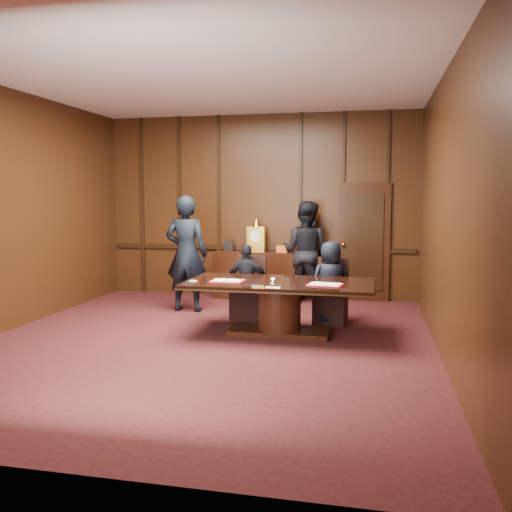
{
  "coord_description": "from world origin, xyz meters",
  "views": [
    {
      "loc": [
        2.16,
        -6.76,
        1.94
      ],
      "look_at": [
        0.45,
        1.17,
        1.05
      ],
      "focal_mm": 38.0,
      "sensor_mm": 36.0,
      "label": 1
    }
  ],
  "objects_px": {
    "witness_left": "(186,254)",
    "witness_right": "(306,252)",
    "conference_table": "(279,299)",
    "signatory_right": "(331,283)",
    "signatory_left": "(247,282)",
    "sideboard": "(256,273)"
  },
  "relations": [
    {
      "from": "witness_left",
      "to": "witness_right",
      "type": "bearing_deg",
      "value": -148.66
    },
    {
      "from": "signatory_right",
      "to": "sideboard",
      "type": "bearing_deg",
      "value": -69.3
    },
    {
      "from": "conference_table",
      "to": "witness_left",
      "type": "height_order",
      "value": "witness_left"
    },
    {
      "from": "conference_table",
      "to": "signatory_left",
      "type": "distance_m",
      "value": 1.03
    },
    {
      "from": "sideboard",
      "to": "signatory_left",
      "type": "xyz_separation_m",
      "value": [
        0.25,
        -1.83,
        0.11
      ]
    },
    {
      "from": "signatory_right",
      "to": "signatory_left",
      "type": "bearing_deg",
      "value": -19.54
    },
    {
      "from": "signatory_right",
      "to": "witness_left",
      "type": "xyz_separation_m",
      "value": [
        -2.47,
        0.46,
        0.34
      ]
    },
    {
      "from": "witness_right",
      "to": "witness_left",
      "type": "bearing_deg",
      "value": 48.25
    },
    {
      "from": "conference_table",
      "to": "signatory_left",
      "type": "bearing_deg",
      "value": 129.09
    },
    {
      "from": "signatory_right",
      "to": "witness_right",
      "type": "height_order",
      "value": "witness_right"
    },
    {
      "from": "conference_table",
      "to": "witness_right",
      "type": "relative_size",
      "value": 1.41
    },
    {
      "from": "signatory_left",
      "to": "witness_left",
      "type": "relative_size",
      "value": 0.61
    },
    {
      "from": "conference_table",
      "to": "signatory_right",
      "type": "xyz_separation_m",
      "value": [
        0.65,
        0.8,
        0.13
      ]
    },
    {
      "from": "conference_table",
      "to": "sideboard",
      "type": "bearing_deg",
      "value": 108.87
    },
    {
      "from": "sideboard",
      "to": "witness_left",
      "type": "relative_size",
      "value": 0.81
    },
    {
      "from": "sideboard",
      "to": "conference_table",
      "type": "bearing_deg",
      "value": -71.13
    },
    {
      "from": "sideboard",
      "to": "witness_left",
      "type": "height_order",
      "value": "witness_left"
    },
    {
      "from": "witness_left",
      "to": "witness_right",
      "type": "xyz_separation_m",
      "value": [
        1.88,
        1.21,
        -0.05
      ]
    },
    {
      "from": "sideboard",
      "to": "conference_table",
      "type": "relative_size",
      "value": 0.61
    },
    {
      "from": "signatory_left",
      "to": "witness_right",
      "type": "height_order",
      "value": "witness_right"
    },
    {
      "from": "signatory_right",
      "to": "witness_left",
      "type": "height_order",
      "value": "witness_left"
    },
    {
      "from": "witness_left",
      "to": "witness_right",
      "type": "distance_m",
      "value": 2.24
    }
  ]
}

